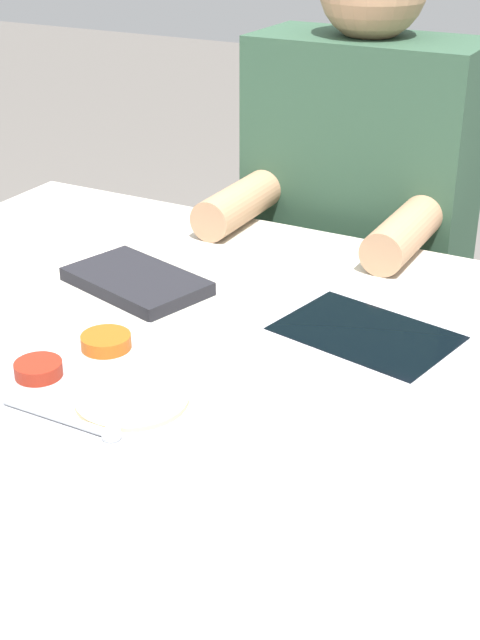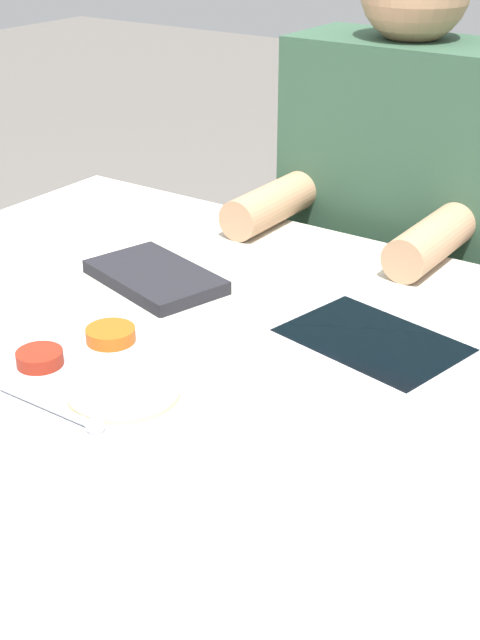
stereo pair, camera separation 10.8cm
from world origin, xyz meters
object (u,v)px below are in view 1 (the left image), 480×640
object	(u,v)px
thali_tray	(100,384)
person_diner	(353,287)
red_notebook	(136,282)
tablet_device	(366,336)

from	to	relation	value
thali_tray	person_diner	bearing A→B (deg)	88.08
thali_tray	person_diner	world-z (taller)	person_diner
thali_tray	red_notebook	world-z (taller)	thali_tray
thali_tray	red_notebook	xyz separation A→B (m)	(-0.13, 0.26, 0.00)
tablet_device	person_diner	world-z (taller)	person_diner
thali_tray	tablet_device	size ratio (longest dim) A/B	1.18
thali_tray	tablet_device	distance (m)	0.36
tablet_device	person_diner	distance (m)	0.56
thali_tray	red_notebook	distance (m)	0.29
thali_tray	red_notebook	size ratio (longest dim) A/B	1.40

